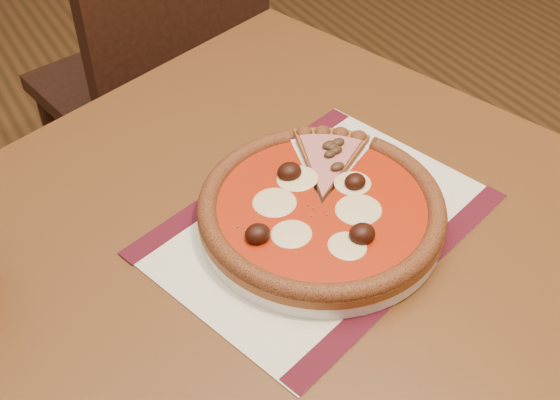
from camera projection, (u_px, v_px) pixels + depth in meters
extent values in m
cube|color=brown|center=(288.00, 239.00, 0.87)|extent=(1.00, 1.00, 0.04)
cylinder|color=brown|center=(273.00, 195.00, 1.49)|extent=(0.05, 0.05, 0.71)
cube|color=black|center=(145.00, 87.00, 1.66)|extent=(0.49, 0.49, 0.04)
cylinder|color=black|center=(174.00, 104.00, 2.00)|extent=(0.04, 0.04, 0.41)
cylinder|color=black|center=(59.00, 157.00, 1.82)|extent=(0.04, 0.04, 0.41)
cylinder|color=black|center=(255.00, 166.00, 1.80)|extent=(0.04, 0.04, 0.41)
cylinder|color=black|center=(134.00, 231.00, 1.62)|extent=(0.04, 0.04, 0.41)
cube|color=black|center=(182.00, 25.00, 1.39)|extent=(0.42, 0.11, 0.44)
cube|color=silver|center=(320.00, 224.00, 0.86)|extent=(0.46, 0.38, 0.00)
cylinder|color=white|center=(321.00, 218.00, 0.86)|extent=(0.30, 0.30, 0.02)
cylinder|color=#995225|center=(321.00, 209.00, 0.85)|extent=(0.30, 0.30, 0.01)
torus|color=brown|center=(321.00, 205.00, 0.84)|extent=(0.30, 0.30, 0.02)
cylinder|color=#AA1D08|center=(322.00, 205.00, 0.84)|extent=(0.26, 0.26, 0.00)
ellipsoid|color=#FAE0A8|center=(299.00, 179.00, 0.87)|extent=(0.05, 0.04, 0.01)
ellipsoid|color=#FAE0A8|center=(255.00, 200.00, 0.84)|extent=(0.05, 0.04, 0.01)
ellipsoid|color=#FAE0A8|center=(298.00, 226.00, 0.81)|extent=(0.05, 0.04, 0.01)
ellipsoid|color=#FAE0A8|center=(350.00, 248.00, 0.78)|extent=(0.05, 0.04, 0.01)
ellipsoid|color=#FAE0A8|center=(363.00, 209.00, 0.83)|extent=(0.05, 0.04, 0.01)
ellipsoid|color=#FAE0A8|center=(366.00, 172.00, 0.88)|extent=(0.05, 0.04, 0.01)
ellipsoid|color=black|center=(292.00, 168.00, 0.86)|extent=(0.03, 0.03, 0.02)
ellipsoid|color=black|center=(260.00, 226.00, 0.79)|extent=(0.03, 0.03, 0.02)
ellipsoid|color=black|center=(356.00, 222.00, 0.79)|extent=(0.03, 0.03, 0.02)
ellipsoid|color=black|center=(377.00, 164.00, 0.87)|extent=(0.03, 0.03, 0.02)
ellipsoid|color=#3C2515|center=(335.00, 169.00, 0.88)|extent=(0.02, 0.01, 0.01)
ellipsoid|color=#3C2515|center=(338.00, 150.00, 0.91)|extent=(0.02, 0.01, 0.01)
ellipsoid|color=#3C2515|center=(328.00, 168.00, 0.88)|extent=(0.02, 0.01, 0.01)
ellipsoid|color=#3C2515|center=(326.00, 148.00, 0.91)|extent=(0.02, 0.01, 0.01)
ellipsoid|color=#3C2515|center=(321.00, 168.00, 0.88)|extent=(0.02, 0.01, 0.01)
ellipsoid|color=#3C2515|center=(314.00, 148.00, 0.91)|extent=(0.02, 0.01, 0.01)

